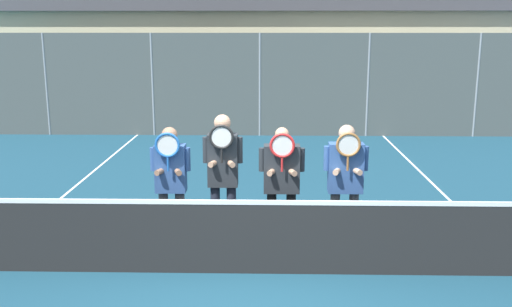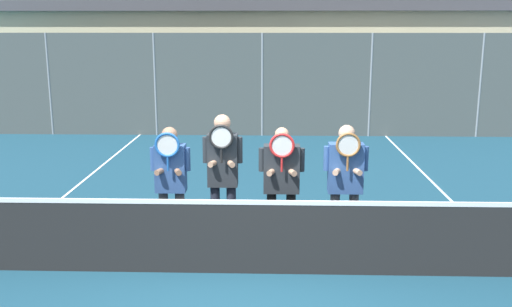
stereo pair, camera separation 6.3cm
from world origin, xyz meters
The scene contains 14 objects.
ground_plane centered at (0.00, 0.00, 0.00)m, with size 120.00×120.00×0.00m, color navy.
hill_distant centered at (0.00, 50.02, 0.00)m, with size 98.29×54.61×19.11m.
clubhouse_building centered at (-0.31, 15.55, 1.96)m, with size 19.84×5.50×3.87m.
fence_back centered at (0.00, 9.19, 1.42)m, with size 17.97×0.06×2.84m.
tennis_net centered at (0.00, 0.00, 0.49)m, with size 9.35×0.09×1.06m.
court_line_left_sideline centered at (-3.47, 3.00, 0.00)m, with size 0.05×16.00×0.01m, color white.
court_line_right_sideline centered at (3.47, 3.00, 0.00)m, with size 0.05×16.00×0.01m, color white.
player_leftmost centered at (-1.07, 0.79, 1.02)m, with size 0.54×0.34×1.71m.
player_center_left centered at (-0.36, 0.82, 1.11)m, with size 0.54×0.34×1.88m.
player_center_right centered at (0.43, 0.80, 1.02)m, with size 0.62×0.34×1.71m.
player_rightmost centered at (1.28, 0.75, 1.05)m, with size 0.59×0.34×1.76m.
car_far_left centered at (-4.17, 11.32, 0.92)m, with size 4.76×1.96×1.81m.
car_left_of_center centered at (0.73, 11.46, 0.93)m, with size 4.15×2.04×1.84m.
car_center centered at (5.38, 11.49, 0.86)m, with size 4.26×2.06×1.67m.
Camera 2 is at (0.32, -6.61, 3.02)m, focal length 40.00 mm.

